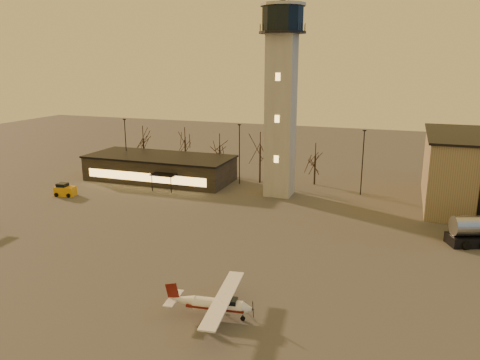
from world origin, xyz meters
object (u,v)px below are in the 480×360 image
object	(u,v)px
control_tower	(281,88)
terminal	(160,168)
cessna_front	(220,308)
service_cart	(65,191)

from	to	relation	value
control_tower	terminal	world-z (taller)	control_tower
terminal	cessna_front	distance (m)	47.20
terminal	service_cart	size ratio (longest dim) A/B	7.78
terminal	cessna_front	world-z (taller)	terminal
terminal	service_cart	bearing A→B (deg)	-122.95
terminal	cessna_front	size ratio (longest dim) A/B	2.60
control_tower	cessna_front	size ratio (longest dim) A/B	3.34
control_tower	cessna_front	distance (m)	40.15
terminal	service_cart	world-z (taller)	terminal
control_tower	terminal	size ratio (longest dim) A/B	1.28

